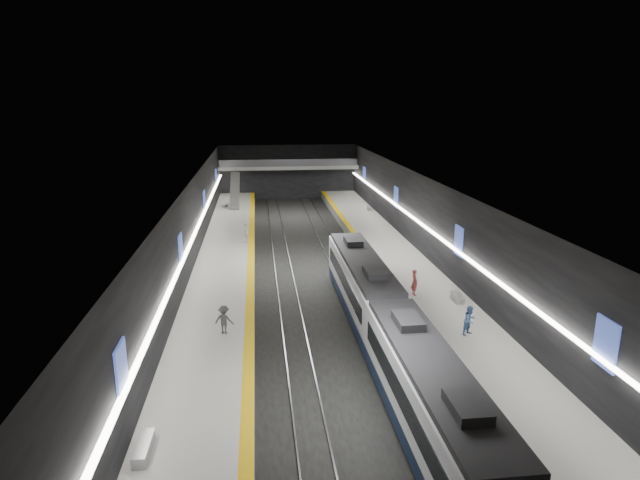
{
  "coord_description": "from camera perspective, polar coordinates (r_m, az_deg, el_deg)",
  "views": [
    {
      "loc": [
        -4.56,
        -44.17,
        14.55
      ],
      "look_at": [
        0.92,
        2.09,
        2.2
      ],
      "focal_mm": 30.0,
      "sensor_mm": 36.0,
      "label": 1
    }
  ],
  "objects": [
    {
      "name": "bench_right_near",
      "position": [
        38.43,
        14.47,
        -5.96
      ],
      "size": [
        0.52,
        1.71,
        0.42
      ],
      "primitive_type": "cube",
      "rotation": [
        0.0,
        0.0,
        -0.03
      ],
      "color": "#99999E",
      "rests_on": "platform_right"
    },
    {
      "name": "cove_light_left",
      "position": [
        45.76,
        -13.14,
        0.87
      ],
      "size": [
        0.25,
        68.6,
        0.12
      ],
      "primitive_type": "cube",
      "color": "white",
      "rests_on": "wall_left"
    },
    {
      "name": "passenger_left_a",
      "position": [
        51.97,
        -7.87,
        0.71
      ],
      "size": [
        0.68,
        1.22,
        1.97
      ],
      "primitive_type": "imported",
      "rotation": [
        0.0,
        0.0,
        -1.76
      ],
      "color": "silver",
      "rests_on": "platform_left"
    },
    {
      "name": "tile_surface_right",
      "position": [
        47.75,
        8.16,
        -1.78
      ],
      "size": [
        5.0,
        70.0,
        0.02
      ],
      "primitive_type": "cube",
      "color": "#AAAAA5",
      "rests_on": "platform_right"
    },
    {
      "name": "platform_left",
      "position": [
        46.45,
        -10.08,
        -3.0
      ],
      "size": [
        5.0,
        70.0,
        1.0
      ],
      "primitive_type": "cube",
      "color": "slate",
      "rests_on": "ground"
    },
    {
      "name": "bench_left_far",
      "position": [
        70.29,
        -10.14,
        3.68
      ],
      "size": [
        0.77,
        1.81,
        0.43
      ],
      "primitive_type": "cube",
      "rotation": [
        0.0,
        0.0,
        -0.17
      ],
      "color": "#99999E",
      "rests_on": "platform_left"
    },
    {
      "name": "cove_light_right",
      "position": [
        47.68,
        10.96,
        1.54
      ],
      "size": [
        0.25,
        68.6,
        0.12
      ],
      "primitive_type": "cube",
      "color": "white",
      "rests_on": "wall_right"
    },
    {
      "name": "wall_back",
      "position": [
        80.0,
        -3.46,
        7.24
      ],
      "size": [
        20.0,
        0.04,
        8.0
      ],
      "primitive_type": "cube",
      "color": "black",
      "rests_on": "ground"
    },
    {
      "name": "ground",
      "position": [
        46.73,
        -0.82,
        -3.29
      ],
      "size": [
        70.0,
        70.0,
        0.0
      ],
      "primitive_type": "plane",
      "color": "black",
      "rests_on": "ground"
    },
    {
      "name": "mezzanine_bridge",
      "position": [
        77.82,
        -3.38,
        7.8
      ],
      "size": [
        20.0,
        3.0,
        1.5
      ],
      "color": "gray",
      "rests_on": "wall_left"
    },
    {
      "name": "ceiling",
      "position": [
        44.89,
        -0.86,
        6.46
      ],
      "size": [
        20.0,
        70.0,
        0.04
      ],
      "primitive_type": "cube",
      "rotation": [
        3.14,
        0.0,
        0.0
      ],
      "color": "beige",
      "rests_on": "wall_left"
    },
    {
      "name": "bench_right_far",
      "position": [
        67.45,
        5.27,
        3.37
      ],
      "size": [
        0.65,
        1.72,
        0.41
      ],
      "primitive_type": "cube",
      "rotation": [
        0.0,
        0.0,
        -0.11
      ],
      "color": "#99999E",
      "rests_on": "platform_right"
    },
    {
      "name": "platform_right",
      "position": [
        47.9,
        8.14,
        -2.36
      ],
      "size": [
        5.0,
        70.0,
        1.0
      ],
      "primitive_type": "cube",
      "color": "slate",
      "rests_on": "ground"
    },
    {
      "name": "tactile_strip_right",
      "position": [
        47.24,
        5.58,
        -1.87
      ],
      "size": [
        0.6,
        70.0,
        0.02
      ],
      "primitive_type": "cube",
      "color": "#E6B40C",
      "rests_on": "platform_right"
    },
    {
      "name": "tactile_strip_left",
      "position": [
        46.2,
        -7.38,
        -2.31
      ],
      "size": [
        0.6,
        70.0,
        0.02
      ],
      "primitive_type": "cube",
      "color": "#E6B40C",
      "rests_on": "platform_left"
    },
    {
      "name": "passenger_right_a",
      "position": [
        38.57,
        10.05,
        -4.49
      ],
      "size": [
        0.5,
        0.71,
        1.86
      ],
      "primitive_type": "imported",
      "rotation": [
        0.0,
        0.0,
        1.65
      ],
      "color": "#AB3F46",
      "rests_on": "platform_right"
    },
    {
      "name": "train",
      "position": [
        30.57,
        7.28,
        -9.12
      ],
      "size": [
        2.69,
        30.05,
        3.6
      ],
      "color": "#0E1A33",
      "rests_on": "ground"
    },
    {
      "name": "bench_left_near",
      "position": [
        23.58,
        -18.32,
        -20.35
      ],
      "size": [
        0.58,
        2.02,
        0.49
      ],
      "primitive_type": "cube",
      "rotation": [
        0.0,
        0.0,
        -0.01
      ],
      "color": "#99999E",
      "rests_on": "platform_left"
    },
    {
      "name": "rails",
      "position": [
        46.71,
        -0.82,
        -3.22
      ],
      "size": [
        6.52,
        70.0,
        0.12
      ],
      "color": "gray",
      "rests_on": "ground"
    },
    {
      "name": "escalator",
      "position": [
        71.19,
        -9.07,
        5.25
      ],
      "size": [
        1.2,
        7.5,
        3.92
      ],
      "primitive_type": "cube",
      "rotation": [
        0.44,
        0.0,
        0.0
      ],
      "color": "#99999E",
      "rests_on": "platform_left"
    },
    {
      "name": "tile_surface_left",
      "position": [
        46.3,
        -10.11,
        -2.4
      ],
      "size": [
        5.0,
        70.0,
        0.02
      ],
      "primitive_type": "cube",
      "color": "#AAAAA5",
      "rests_on": "platform_left"
    },
    {
      "name": "passenger_right_b",
      "position": [
        33.01,
        15.7,
        -8.28
      ],
      "size": [
        1.1,
        1.03,
        1.8
      ],
      "primitive_type": "imported",
      "rotation": [
        0.0,
        0.0,
        0.53
      ],
      "color": "#5275B2",
      "rests_on": "platform_right"
    },
    {
      "name": "wall_right",
      "position": [
        47.69,
        11.2,
        1.78
      ],
      "size": [
        0.04,
        70.0,
        8.0
      ],
      "primitive_type": "cube",
      "color": "black",
      "rests_on": "ground"
    },
    {
      "name": "passenger_left_b",
      "position": [
        32.45,
        -10.2,
        -8.4
      ],
      "size": [
        1.27,
        0.95,
        1.75
      ],
      "primitive_type": "imported",
      "rotation": [
        0.0,
        0.0,
        2.85
      ],
      "color": "#3A3A41",
      "rests_on": "platform_left"
    },
    {
      "name": "ad_posters",
      "position": [
        46.5,
        -0.97,
        2.37
      ],
      "size": [
        19.94,
        53.5,
        2.2
      ],
      "color": "#3A4FAF",
      "rests_on": "wall_left"
    },
    {
      "name": "wall_left",
      "position": [
        45.74,
        -13.4,
        1.1
      ],
      "size": [
        0.04,
        70.0,
        8.0
      ],
      "primitive_type": "cube",
      "color": "black",
      "rests_on": "ground"
    }
  ]
}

